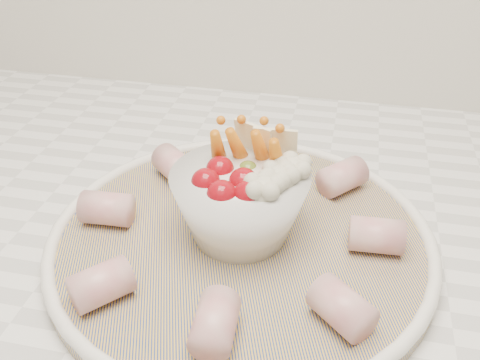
# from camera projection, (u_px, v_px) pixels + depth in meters

# --- Properties ---
(serving_platter) EXTENTS (0.44, 0.44, 0.02)m
(serving_platter) POSITION_uv_depth(u_px,v_px,m) (241.00, 239.00, 0.49)
(serving_platter) COLOR navy
(serving_platter) RESTS_ON kitchen_counter
(veggie_bowl) EXTENTS (0.12, 0.12, 0.10)m
(veggie_bowl) POSITION_uv_depth(u_px,v_px,m) (242.00, 199.00, 0.47)
(veggie_bowl) COLOR white
(veggie_bowl) RESTS_ON serving_platter
(cured_meat_rolls) EXTENTS (0.29, 0.30, 0.03)m
(cured_meat_rolls) POSITION_uv_depth(u_px,v_px,m) (240.00, 221.00, 0.48)
(cured_meat_rolls) COLOR #C15861
(cured_meat_rolls) RESTS_ON serving_platter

